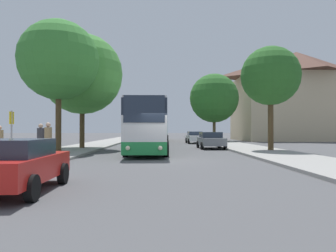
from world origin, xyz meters
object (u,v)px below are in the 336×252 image
(pedestrian_waiting_near, at_px, (48,141))
(tree_left_far, at_px, (59,60))
(parked_car_right_far, at_px, (195,137))
(bus_stop_sign, at_px, (12,129))
(bus_front, at_px, (148,127))
(pedestrian_walking_back, at_px, (41,141))
(parked_car_right_near, at_px, (211,140))
(tree_right_near, at_px, (214,98))
(parked_car_left_curb, at_px, (15,164))
(tree_left_near, at_px, (82,74))
(tree_right_mid, at_px, (270,76))
(bus_rear, at_px, (157,128))
(bus_middle, at_px, (155,127))

(pedestrian_waiting_near, relative_size, tree_left_far, 0.20)
(parked_car_right_far, relative_size, bus_stop_sign, 1.82)
(bus_front, relative_size, pedestrian_walking_back, 6.43)
(parked_car_right_near, xyz_separation_m, pedestrian_walking_back, (-10.46, -11.04, 0.31))
(bus_front, relative_size, tree_right_near, 1.28)
(parked_car_left_curb, distance_m, tree_left_near, 19.35)
(tree_right_near, bearing_deg, parked_car_left_curb, -107.04)
(tree_left_far, xyz_separation_m, tree_right_mid, (15.22, 0.72, -0.96))
(parked_car_right_far, bearing_deg, bus_rear, -67.34)
(parked_car_right_far, bearing_deg, parked_car_right_near, 89.67)
(bus_stop_sign, height_order, tree_left_near, tree_left_near)
(bus_middle, relative_size, parked_car_left_curb, 2.63)
(tree_right_mid, bearing_deg, parked_car_left_curb, -127.69)
(bus_middle, xyz_separation_m, tree_right_mid, (8.73, -12.45, 3.67))
(bus_middle, bearing_deg, parked_car_left_curb, -94.44)
(pedestrian_waiting_near, bearing_deg, tree_right_mid, 114.37)
(tree_right_mid, bearing_deg, bus_stop_sign, -152.56)
(parked_car_right_near, bearing_deg, bus_front, 44.15)
(bus_front, height_order, tree_right_near, tree_right_near)
(tree_right_near, bearing_deg, bus_rear, 144.46)
(parked_car_right_near, bearing_deg, tree_right_mid, 130.70)
(tree_left_near, height_order, tree_right_mid, tree_left_near)
(parked_car_right_near, bearing_deg, parked_car_left_curb, 67.00)
(bus_middle, bearing_deg, tree_left_far, -114.44)
(parked_car_right_near, height_order, pedestrian_walking_back, pedestrian_walking_back)
(bus_stop_sign, height_order, pedestrian_walking_back, bus_stop_sign)
(pedestrian_waiting_near, xyz_separation_m, tree_left_near, (-0.90, 10.57, 5.11))
(tree_left_far, bearing_deg, bus_middle, 63.75)
(parked_car_left_curb, xyz_separation_m, pedestrian_waiting_near, (-1.86, 7.79, 0.35))
(tree_left_near, bearing_deg, tree_right_mid, -12.23)
(parked_car_right_far, height_order, tree_left_near, tree_left_near)
(tree_left_near, relative_size, tree_left_far, 1.02)
(parked_car_right_far, distance_m, tree_right_near, 7.68)
(bus_stop_sign, relative_size, tree_right_near, 0.27)
(bus_rear, height_order, tree_right_mid, tree_right_mid)
(parked_car_left_curb, relative_size, parked_car_right_far, 0.92)
(bus_middle, distance_m, tree_right_mid, 15.64)
(bus_stop_sign, bearing_deg, tree_right_near, 62.96)
(parked_car_right_far, xyz_separation_m, pedestrian_waiting_near, (-9.57, -22.64, 0.33))
(parked_car_left_curb, height_order, bus_stop_sign, bus_stop_sign)
(bus_front, xyz_separation_m, pedestrian_walking_back, (-5.29, -5.90, -0.79))
(pedestrian_walking_back, bearing_deg, pedestrian_waiting_near, -108.20)
(tree_right_near, bearing_deg, pedestrian_walking_back, -116.33)
(parked_car_right_far, bearing_deg, tree_left_far, 53.15)
(bus_middle, distance_m, parked_car_right_far, 5.57)
(parked_car_left_curb, xyz_separation_m, tree_right_mid, (11.75, 15.21, 4.82))
(parked_car_right_far, xyz_separation_m, tree_right_near, (3.09, 4.82, 5.12))
(pedestrian_walking_back, distance_m, tree_left_near, 11.18)
(bus_rear, height_order, bus_stop_sign, bus_rear)
(bus_front, distance_m, tree_right_mid, 9.71)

